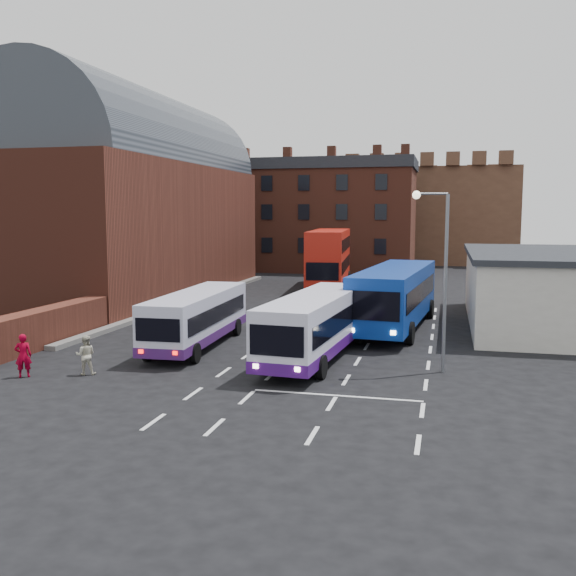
% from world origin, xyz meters
% --- Properties ---
extents(ground, '(180.00, 180.00, 0.00)m').
position_xyz_m(ground, '(0.00, 0.00, 0.00)').
color(ground, black).
extents(railway_station, '(12.00, 28.00, 16.00)m').
position_xyz_m(railway_station, '(-15.50, 21.00, 7.64)').
color(railway_station, '#602B1E').
rests_on(railway_station, ground).
extents(forecourt_wall, '(1.20, 10.00, 1.80)m').
position_xyz_m(forecourt_wall, '(-10.20, 2.00, 0.90)').
color(forecourt_wall, '#602B1E').
rests_on(forecourt_wall, ground).
extents(cream_building, '(10.40, 16.40, 4.25)m').
position_xyz_m(cream_building, '(15.00, 14.00, 2.16)').
color(cream_building, beige).
rests_on(cream_building, ground).
extents(brick_terrace, '(22.00, 10.00, 11.00)m').
position_xyz_m(brick_terrace, '(-6.00, 46.00, 5.50)').
color(brick_terrace, brown).
rests_on(brick_terrace, ground).
extents(castle_keep, '(22.00, 22.00, 12.00)m').
position_xyz_m(castle_keep, '(6.00, 66.00, 6.00)').
color(castle_keep, brown).
rests_on(castle_keep, ground).
extents(bus_white_outbound, '(2.75, 9.70, 2.62)m').
position_xyz_m(bus_white_outbound, '(-2.93, 3.74, 1.55)').
color(bus_white_outbound, silver).
rests_on(bus_white_outbound, ground).
extents(bus_white_inbound, '(3.21, 10.53, 2.83)m').
position_xyz_m(bus_white_inbound, '(3.11, 2.50, 1.67)').
color(bus_white_inbound, silver).
rests_on(bus_white_inbound, ground).
extents(bus_blue, '(3.98, 12.68, 3.40)m').
position_xyz_m(bus_blue, '(5.94, 10.69, 2.01)').
color(bus_blue, navy).
rests_on(bus_blue, ground).
extents(bus_red_double, '(4.04, 12.59, 4.95)m').
position_xyz_m(bus_red_double, '(-1.03, 28.59, 2.63)').
color(bus_red_double, red).
rests_on(bus_red_double, ground).
extents(street_lamp, '(1.42, 0.62, 7.26)m').
position_xyz_m(street_lamp, '(8.36, 1.26, 4.38)').
color(street_lamp, slate).
rests_on(street_lamp, ground).
extents(pedestrian_red, '(0.75, 0.66, 1.72)m').
position_xyz_m(pedestrian_red, '(-7.33, -3.42, 0.86)').
color(pedestrian_red, maroon).
rests_on(pedestrian_red, ground).
extents(pedestrian_beige, '(0.93, 0.84, 1.58)m').
position_xyz_m(pedestrian_beige, '(-5.19, -2.47, 0.79)').
color(pedestrian_beige, '#B8B29A').
rests_on(pedestrian_beige, ground).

